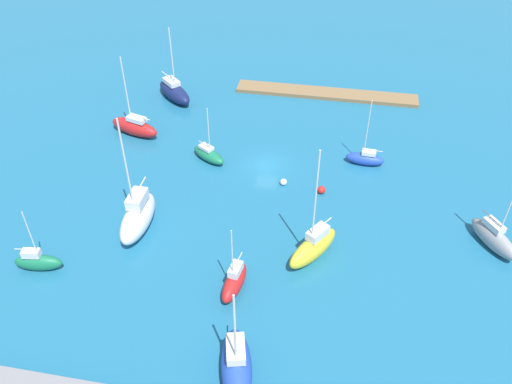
{
  "coord_description": "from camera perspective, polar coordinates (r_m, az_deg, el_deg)",
  "views": [
    {
      "loc": [
        -7.74,
        49.45,
        36.59
      ],
      "look_at": [
        0.0,
        6.92,
        1.5
      ],
      "focal_mm": 36.62,
      "sensor_mm": 36.0,
      "label": 1
    }
  ],
  "objects": [
    {
      "name": "sailboat_navy_near_pier",
      "position": [
        75.88,
        -8.92,
        10.8
      ],
      "size": [
        7.02,
        6.86,
        10.59
      ],
      "rotation": [
        0.0,
        0.0,
        2.38
      ],
      "color": "#141E4C",
      "rests_on": "water"
    },
    {
      "name": "sailboat_gray_east_end",
      "position": [
        55.95,
        24.54,
        -4.54
      ],
      "size": [
        4.67,
        5.96,
        10.06
      ],
      "rotation": [
        0.0,
        0.0,
        2.14
      ],
      "color": "gray",
      "rests_on": "water"
    },
    {
      "name": "sailboat_green_west_end",
      "position": [
        53.03,
        -22.74,
        -7.02
      ],
      "size": [
        4.67,
        1.99,
        7.11
      ],
      "rotation": [
        0.0,
        0.0,
        3.28
      ],
      "color": "#19724C",
      "rests_on": "water"
    },
    {
      "name": "sailboat_yellow_along_channel",
      "position": [
        50.05,
        6.28,
        -5.94
      ],
      "size": [
        5.15,
        6.49,
        12.64
      ],
      "rotation": [
        0.0,
        0.0,
        0.99
      ],
      "color": "yellow",
      "rests_on": "water"
    },
    {
      "name": "mooring_buoy_white",
      "position": [
        58.92,
        3.02,
        1.1
      ],
      "size": [
        0.78,
        0.78,
        0.78
      ],
      "primitive_type": "sphere",
      "color": "white",
      "rests_on": "water"
    },
    {
      "name": "sailboat_blue_lone_north",
      "position": [
        63.14,
        11.83,
        3.63
      ],
      "size": [
        4.62,
        1.89,
        8.51
      ],
      "rotation": [
        0.0,
        0.0,
        6.21
      ],
      "color": "#2347B2",
      "rests_on": "water"
    },
    {
      "name": "sailboat_red_outer_mooring",
      "position": [
        47.25,
        -2.37,
        -9.73
      ],
      "size": [
        2.25,
        4.88,
        7.53
      ],
      "rotation": [
        0.0,
        0.0,
        1.42
      ],
      "color": "red",
      "rests_on": "water"
    },
    {
      "name": "sailboat_blue_mid_basin",
      "position": [
        41.8,
        -2.15,
        -18.47
      ],
      "size": [
        3.98,
        7.19,
        10.07
      ],
      "rotation": [
        0.0,
        0.0,
        1.82
      ],
      "color": "#2347B2",
      "rests_on": "water"
    },
    {
      "name": "sailboat_red_by_breakwater",
      "position": [
        68.74,
        -13.13,
        6.98
      ],
      "size": [
        7.13,
        3.86,
        10.56
      ],
      "rotation": [
        0.0,
        0.0,
        5.99
      ],
      "color": "red",
      "rests_on": "water"
    },
    {
      "name": "water",
      "position": [
        62.0,
        1.15,
        2.89
      ],
      "size": [
        160.0,
        160.0,
        0.0
      ],
      "primitive_type": "plane",
      "color": "#1E668C",
      "rests_on": "ground"
    },
    {
      "name": "pier_dock",
      "position": [
        77.15,
        7.67,
        10.62
      ],
      "size": [
        25.87,
        3.13,
        0.52
      ],
      "primitive_type": "cube",
      "color": "olive",
      "rests_on": "ground"
    },
    {
      "name": "mooring_buoy_red",
      "position": [
        58.09,
        7.17,
        0.24
      ],
      "size": [
        0.89,
        0.89,
        0.89
      ],
      "primitive_type": "sphere",
      "color": "red",
      "rests_on": "water"
    },
    {
      "name": "sailboat_white_lone_south",
      "position": [
        53.84,
        -12.79,
        -2.6
      ],
      "size": [
        2.57,
        7.36,
        13.26
      ],
      "rotation": [
        0.0,
        0.0,
        1.57
      ],
      "color": "white",
      "rests_on": "water"
    },
    {
      "name": "sailboat_green_far_north",
      "position": [
        62.78,
        -5.19,
        4.11
      ],
      "size": [
        4.95,
        4.02,
        7.21
      ],
      "rotation": [
        0.0,
        0.0,
        2.57
      ],
      "color": "#19724C",
      "rests_on": "water"
    }
  ]
}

